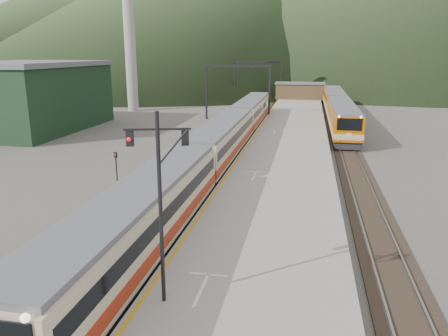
% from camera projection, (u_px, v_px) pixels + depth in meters
% --- Properties ---
extents(track_main, '(2.60, 200.00, 0.23)m').
position_uv_depth(track_main, '(241.00, 140.00, 49.75)').
color(track_main, black).
rests_on(track_main, ground).
extents(track_far, '(2.60, 200.00, 0.23)m').
position_uv_depth(track_far, '(198.00, 138.00, 50.67)').
color(track_far, black).
rests_on(track_far, ground).
extents(track_second, '(2.60, 200.00, 0.23)m').
position_uv_depth(track_second, '(345.00, 144.00, 47.63)').
color(track_second, black).
rests_on(track_second, ground).
extents(platform, '(8.00, 100.00, 1.00)m').
position_uv_depth(platform, '(289.00, 141.00, 46.71)').
color(platform, gray).
rests_on(platform, ground).
extents(gantry_near, '(9.55, 0.25, 8.00)m').
position_uv_depth(gantry_near, '(238.00, 82.00, 63.08)').
color(gantry_near, black).
rests_on(gantry_near, ground).
extents(gantry_far, '(9.55, 0.25, 8.00)m').
position_uv_depth(gantry_far, '(258.00, 74.00, 86.80)').
color(gantry_far, black).
rests_on(gantry_far, ground).
extents(warehouse, '(14.50, 20.50, 8.60)m').
position_uv_depth(warehouse, '(27.00, 96.00, 55.72)').
color(warehouse, black).
rests_on(warehouse, ground).
extents(smokestack, '(1.80, 1.80, 30.00)m').
position_uv_depth(smokestack, '(129.00, 19.00, 70.83)').
color(smokestack, '#9E998E').
rests_on(smokestack, ground).
extents(station_shed, '(9.40, 4.40, 3.10)m').
position_uv_depth(station_shed, '(300.00, 90.00, 84.12)').
color(station_shed, '#4E3A24').
rests_on(station_shed, platform).
extents(hill_a, '(180.00, 180.00, 60.00)m').
position_uv_depth(hill_a, '(204.00, 4.00, 191.71)').
color(hill_a, '#304222').
rests_on(hill_a, ground).
extents(hill_d, '(200.00, 200.00, 55.00)m').
position_uv_depth(hill_d, '(91.00, 21.00, 254.54)').
color(hill_d, '#304222').
rests_on(hill_d, ground).
extents(main_train, '(2.92, 59.80, 3.56)m').
position_uv_depth(main_train, '(223.00, 140.00, 39.42)').
color(main_train, tan).
rests_on(main_train, track_main).
extents(second_train, '(2.95, 40.17, 3.60)m').
position_uv_depth(second_train, '(337.00, 108.00, 62.29)').
color(second_train, '#C05B00').
rests_on(second_train, track_second).
extents(signal_mast, '(2.14, 0.71, 6.90)m').
position_uv_depth(signal_mast, '(160.00, 190.00, 14.78)').
color(signal_mast, black).
rests_on(signal_mast, platform).
extents(short_signal_b, '(0.24, 0.18, 2.27)m').
position_uv_depth(short_signal_b, '(191.00, 144.00, 40.56)').
color(short_signal_b, black).
rests_on(short_signal_b, ground).
extents(short_signal_c, '(0.25, 0.21, 2.27)m').
position_uv_depth(short_signal_c, '(116.00, 162.00, 33.81)').
color(short_signal_c, black).
rests_on(short_signal_c, ground).
extents(worker, '(0.78, 0.73, 1.79)m').
position_uv_depth(worker, '(5.00, 280.00, 17.46)').
color(worker, black).
rests_on(worker, ground).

